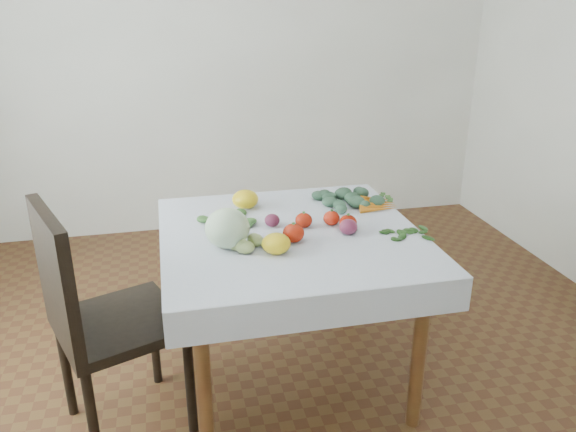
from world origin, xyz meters
name	(u,v)px	position (x,y,z in m)	size (l,w,h in m)	color
ground	(290,374)	(0.00, 0.00, 0.00)	(4.00, 4.00, 0.00)	#55381B
back_wall	(229,51)	(0.00, 2.00, 1.35)	(4.00, 0.04, 2.70)	white
table	(291,253)	(0.00, 0.00, 0.65)	(1.00, 1.00, 0.75)	brown
tablecloth	(291,233)	(0.00, 0.00, 0.75)	(1.12, 1.12, 0.01)	white
chair	(93,311)	(-0.83, -0.20, 0.59)	(0.60, 0.60, 1.02)	black
cabbage	(227,228)	(-0.29, -0.09, 0.84)	(0.18, 0.18, 0.17)	beige
tomato_a	(304,220)	(0.07, 0.04, 0.79)	(0.08, 0.08, 0.07)	#B01F0B
tomato_b	(348,223)	(0.25, -0.03, 0.79)	(0.08, 0.08, 0.07)	#B01F0B
tomato_c	(293,233)	(-0.01, -0.10, 0.80)	(0.09, 0.09, 0.08)	#B01F0B
tomato_d	(332,218)	(0.20, 0.04, 0.79)	(0.08, 0.08, 0.07)	#B01F0B
heirloom_back	(245,199)	(-0.15, 0.34, 0.80)	(0.13, 0.13, 0.09)	yellow
heirloom_front	(276,243)	(-0.10, -0.19, 0.80)	(0.12, 0.12, 0.08)	yellow
onion_a	(272,220)	(-0.07, 0.09, 0.79)	(0.07, 0.07, 0.06)	#541832
onion_b	(348,227)	(0.24, -0.07, 0.79)	(0.08, 0.08, 0.07)	#541832
tomatillo_cluster	(252,243)	(-0.19, -0.13, 0.78)	(0.16, 0.13, 0.05)	#A1C06F
carrot_bunch	(375,204)	(0.48, 0.22, 0.77)	(0.19, 0.22, 0.03)	orange
kale_bunch	(344,201)	(0.33, 0.27, 0.78)	(0.32, 0.29, 0.04)	#35563E
basil_bunch	(403,232)	(0.48, -0.12, 0.76)	(0.23, 0.17, 0.01)	#245019
dill_bunch	(226,221)	(-0.27, 0.16, 0.77)	(0.25, 0.23, 0.03)	#447535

